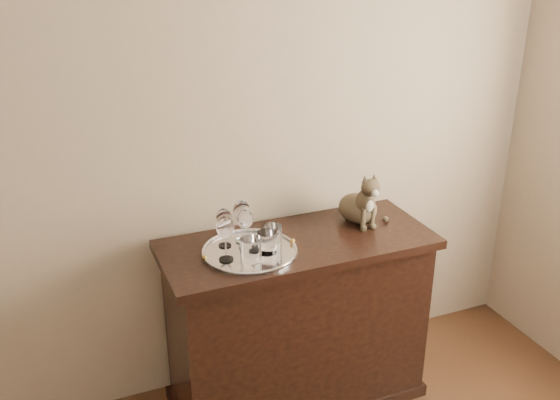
% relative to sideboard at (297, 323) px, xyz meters
% --- Properties ---
extents(wall_back, '(4.00, 0.10, 2.70)m').
position_rel_sideboard_xyz_m(wall_back, '(-0.60, 0.31, 0.93)').
color(wall_back, tan).
rests_on(wall_back, ground).
extents(sideboard, '(1.20, 0.50, 0.85)m').
position_rel_sideboard_xyz_m(sideboard, '(0.00, 0.00, 0.00)').
color(sideboard, black).
rests_on(sideboard, ground).
extents(tray, '(0.40, 0.40, 0.01)m').
position_rel_sideboard_xyz_m(tray, '(-0.23, -0.03, 0.43)').
color(tray, silver).
rests_on(tray, sideboard).
extents(wine_glass_a, '(0.07, 0.07, 0.17)m').
position_rel_sideboard_xyz_m(wine_glass_a, '(-0.31, 0.06, 0.52)').
color(wine_glass_a, silver).
rests_on(wine_glass_a, tray).
extents(wine_glass_b, '(0.07, 0.07, 0.19)m').
position_rel_sideboard_xyz_m(wine_glass_b, '(-0.23, 0.07, 0.53)').
color(wine_glass_b, silver).
rests_on(wine_glass_b, tray).
extents(wine_glass_c, '(0.07, 0.07, 0.19)m').
position_rel_sideboard_xyz_m(wine_glass_c, '(-0.35, -0.06, 0.53)').
color(wine_glass_c, white).
rests_on(wine_glass_c, tray).
extents(wine_glass_d, '(0.07, 0.07, 0.18)m').
position_rel_sideboard_xyz_m(wine_glass_d, '(-0.24, 0.01, 0.52)').
color(wine_glass_d, white).
rests_on(wine_glass_d, tray).
extents(tumbler_a, '(0.08, 0.08, 0.09)m').
position_rel_sideboard_xyz_m(tumbler_a, '(-0.17, -0.06, 0.48)').
color(tumbler_a, white).
rests_on(tumbler_a, tray).
extents(tumbler_b, '(0.09, 0.09, 0.10)m').
position_rel_sideboard_xyz_m(tumbler_b, '(-0.26, -0.11, 0.48)').
color(tumbler_b, white).
rests_on(tumbler_b, tray).
extents(tumbler_c, '(0.08, 0.08, 0.09)m').
position_rel_sideboard_xyz_m(tumbler_c, '(-0.12, -0.01, 0.48)').
color(tumbler_c, silver).
rests_on(tumbler_c, tray).
extents(cat, '(0.26, 0.25, 0.26)m').
position_rel_sideboard_xyz_m(cat, '(0.34, 0.08, 0.55)').
color(cat, brown).
rests_on(cat, sideboard).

